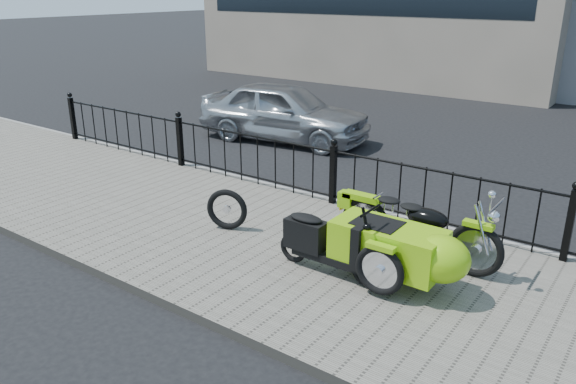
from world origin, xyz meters
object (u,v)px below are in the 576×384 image
Objects in this scene: sedan_car at (284,112)px; spare_tire at (227,209)px; scooter at (322,243)px; motorcycle_sidecar at (407,245)px.

spare_tire is at bearing -160.19° from sedan_car.
sedan_car is at bearing 130.14° from scooter.
sedan_car is (-5.32, 4.81, 0.10)m from motorcycle_sidecar.
motorcycle_sidecar is 1.02m from scooter.
motorcycle_sidecar is 0.56× the size of sedan_car.
spare_tire is 5.54m from sedan_car.
scooter is at bearing -159.15° from motorcycle_sidecar.
scooter reaches higher than spare_tire.
sedan_car is (-4.37, 5.18, 0.19)m from scooter.
motorcycle_sidecar is 7.17m from sedan_car.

